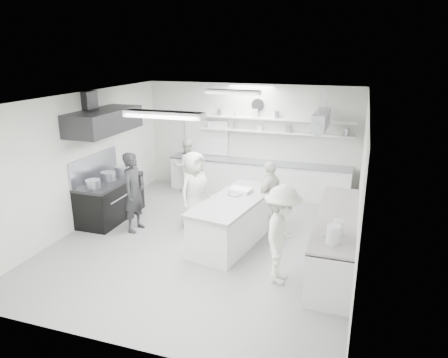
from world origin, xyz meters
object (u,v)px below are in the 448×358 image
(cook_stove, at_px, (134,192))
(cook_back, at_px, (187,166))
(right_counter, at_px, (336,241))
(stove, at_px, (111,200))
(back_counter, at_px, (257,178))
(prep_island, at_px, (235,221))

(cook_stove, distance_m, cook_back, 2.77)
(right_counter, height_order, cook_stove, cook_stove)
(right_counter, distance_m, cook_back, 5.21)
(stove, bearing_deg, cook_stove, -24.68)
(cook_back, bearing_deg, right_counter, 109.19)
(back_counter, distance_m, cook_back, 2.01)
(prep_island, distance_m, cook_back, 3.43)
(stove, xyz_separation_m, cook_stove, (0.91, -0.42, 0.44))
(right_counter, relative_size, prep_island, 1.35)
(back_counter, relative_size, cook_stove, 2.80)
(stove, height_order, right_counter, right_counter)
(stove, relative_size, cook_back, 1.17)
(stove, xyz_separation_m, right_counter, (5.25, -0.60, 0.02))
(right_counter, bearing_deg, stove, 173.48)
(right_counter, bearing_deg, prep_island, 170.63)
(cook_stove, height_order, cook_back, cook_stove)
(back_counter, height_order, prep_island, back_counter)
(back_counter, xyz_separation_m, cook_stove, (-1.99, -3.22, 0.43))
(stove, distance_m, cook_back, 2.56)
(back_counter, height_order, right_counter, right_counter)
(prep_island, bearing_deg, right_counter, 0.33)
(right_counter, height_order, cook_back, cook_back)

